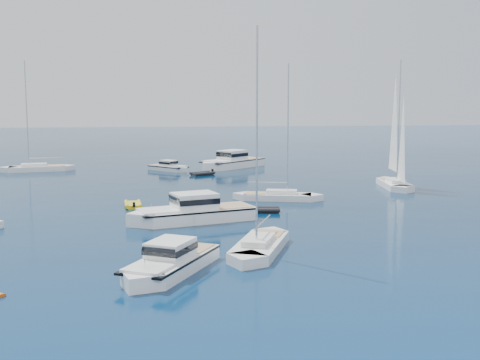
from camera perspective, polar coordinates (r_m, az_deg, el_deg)
The scene contains 12 objects.
ground at distance 40.37m, azimuth 12.86°, elevation -7.76°, with size 400.00×400.00×0.00m, color navy.
motor_cruiser_near at distance 37.97m, azimuth -6.60°, elevation -8.60°, with size 2.99×9.77×2.57m, color white, non-canonical shape.
motor_cruiser_centre at distance 53.28m, azimuth -4.49°, elevation -3.87°, with size 3.71×12.13×3.18m, color white, non-canonical shape.
motor_cruiser_distant at distance 94.48m, azimuth -0.83°, elevation 1.15°, with size 4.04×13.22×3.47m, color white, non-canonical shape.
motor_cruiser_horizon at distance 91.27m, azimuth -6.61°, elevation 0.87°, with size 2.32×7.59×1.99m, color silver, non-canonical shape.
sailboat_fore at distance 42.92m, azimuth 1.86°, elevation -6.66°, with size 2.80×10.79×15.86m, color silver, non-canonical shape.
sailboat_centre at distance 64.54m, azimuth 3.53°, elevation -1.86°, with size 2.60×9.99×14.69m, color silver, non-canonical shape.
sailboat_sails_r at distance 75.76m, azimuth 14.19°, elevation -0.67°, with size 2.76×10.63×15.63m, color white, non-canonical shape.
sailboat_far_l at distance 94.88m, azimuth -18.36°, elevation 0.79°, with size 2.94×11.32×16.63m, color silver, non-canonical shape.
tender_yellow at distance 61.19m, azimuth -9.93°, elevation -2.48°, with size 1.95×3.52×0.95m, color yellow, non-canonical shape.
tender_grey_near at distance 57.41m, azimuth 2.22°, elevation -3.03°, with size 1.78×3.15×0.95m, color black, non-canonical shape.
tender_grey_far at distance 85.49m, azimuth -3.53°, elevation 0.46°, with size 1.94×3.52×0.95m, color black, non-canonical shape.
Camera 1 is at (-13.54, -36.55, 10.53)m, focal length 45.76 mm.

